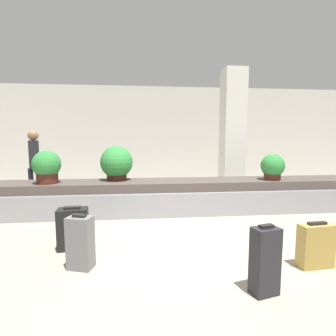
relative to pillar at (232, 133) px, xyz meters
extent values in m
plane|color=#9E937F|center=(-1.82, -3.21, -1.60)|extent=(18.00, 18.00, 0.00)
cube|color=beige|center=(-1.82, 2.47, 0.00)|extent=(18.00, 0.06, 3.20)
cube|color=gray|center=(-1.82, -1.46, -1.37)|extent=(8.10, 0.95, 0.46)
cube|color=#4C423D|center=(-1.82, -1.46, -1.06)|extent=(7.77, 0.79, 0.17)
cube|color=silver|center=(0.00, 0.00, 0.00)|extent=(0.55, 0.55, 3.20)
cube|color=#232328|center=(-1.21, -4.36, -1.28)|extent=(0.28, 0.22, 0.65)
cube|color=black|center=(-1.21, -4.36, -0.94)|extent=(0.15, 0.09, 0.03)
cube|color=black|center=(-3.26, -3.12, -1.33)|extent=(0.40, 0.27, 0.54)
cube|color=black|center=(-3.26, -3.12, -1.04)|extent=(0.22, 0.10, 0.03)
cube|color=#A3843D|center=(-0.39, -3.92, -1.35)|extent=(0.41, 0.20, 0.50)
cube|color=black|center=(-0.39, -3.92, -1.09)|extent=(0.22, 0.08, 0.03)
cube|color=slate|center=(-3.05, -3.68, -1.30)|extent=(0.31, 0.25, 0.60)
cube|color=black|center=(-3.05, -3.68, -0.99)|extent=(0.16, 0.11, 0.03)
cylinder|color=#381914|center=(-2.84, -1.31, -0.88)|extent=(0.40, 0.40, 0.19)
sphere|color=#2D7F38|center=(-2.84, -1.31, -0.61)|extent=(0.64, 0.64, 0.64)
cylinder|color=#4C2319|center=(0.29, -1.59, -0.89)|extent=(0.32, 0.32, 0.16)
sphere|color=#2D7F38|center=(0.29, -1.59, -0.68)|extent=(0.47, 0.47, 0.47)
cylinder|color=#4C2319|center=(-4.10, -1.56, -0.86)|extent=(0.38, 0.38, 0.22)
sphere|color=#2D7F38|center=(-4.10, -1.56, -0.61)|extent=(0.51, 0.51, 0.51)
cylinder|color=#282833|center=(-4.85, -0.42, -1.20)|extent=(0.11, 0.11, 0.79)
cylinder|color=#282833|center=(-4.65, -0.42, -1.20)|extent=(0.11, 0.11, 0.79)
cube|color=#232328|center=(-4.75, -0.42, -0.50)|extent=(0.25, 0.35, 0.63)
sphere|color=#936B4C|center=(-4.75, -0.42, -0.07)|extent=(0.23, 0.23, 0.23)
camera|label=1|loc=(-2.36, -6.59, -0.13)|focal=28.00mm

